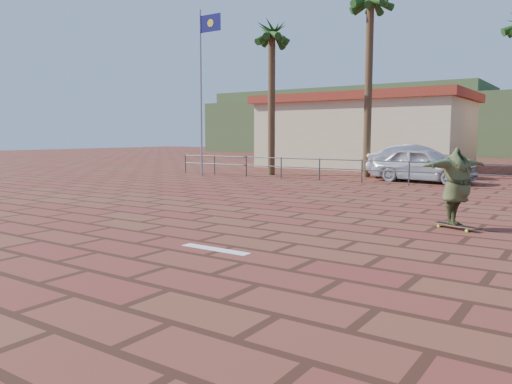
# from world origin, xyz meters

# --- Properties ---
(ground) EXTENTS (120.00, 120.00, 0.00)m
(ground) POSITION_xyz_m (0.00, 0.00, 0.00)
(ground) COLOR brown
(ground) RESTS_ON ground
(paint_stripe) EXTENTS (1.40, 0.22, 0.01)m
(paint_stripe) POSITION_xyz_m (0.70, -1.20, 0.00)
(paint_stripe) COLOR white
(paint_stripe) RESTS_ON ground
(guardrail) EXTENTS (24.06, 0.06, 1.00)m
(guardrail) POSITION_xyz_m (0.00, 12.00, 0.68)
(guardrail) COLOR #47494F
(guardrail) RESTS_ON ground
(flagpole) EXTENTS (1.30, 0.10, 8.00)m
(flagpole) POSITION_xyz_m (-9.87, 11.00, 4.64)
(flagpole) COLOR gray
(flagpole) RESTS_ON ground
(palm_far_left) EXTENTS (2.40, 2.40, 8.25)m
(palm_far_left) POSITION_xyz_m (-7.50, 13.50, 6.83)
(palm_far_left) COLOR brown
(palm_far_left) RESTS_ON ground
(palm_left) EXTENTS (2.40, 2.40, 9.45)m
(palm_left) POSITION_xyz_m (-3.00, 15.00, 7.95)
(palm_left) COLOR brown
(palm_left) RESTS_ON ground
(building_west) EXTENTS (12.60, 7.60, 4.50)m
(building_west) POSITION_xyz_m (-6.00, 22.00, 2.28)
(building_west) COLOR beige
(building_west) RESTS_ON ground
(hill_back) EXTENTS (35.00, 14.00, 8.00)m
(hill_back) POSITION_xyz_m (-22.00, 56.00, 4.00)
(hill_back) COLOR #384C28
(hill_back) RESTS_ON ground
(longboard) EXTENTS (0.99, 0.56, 0.10)m
(longboard) POSITION_xyz_m (3.74, 3.19, 0.08)
(longboard) COLOR olive
(longboard) RESTS_ON ground
(skateboarder) EXTENTS (1.26, 2.09, 1.65)m
(skateboarder) POSITION_xyz_m (3.74, 3.19, 0.92)
(skateboarder) COLOR #414A28
(skateboarder) RESTS_ON longboard
(car_silver) EXTENTS (4.53, 2.29, 1.48)m
(car_silver) POSITION_xyz_m (0.07, 13.75, 0.74)
(car_silver) COLOR #B2B3B9
(car_silver) RESTS_ON ground
(car_white) EXTENTS (5.08, 3.40, 1.58)m
(car_white) POSITION_xyz_m (-0.77, 15.83, 0.79)
(car_white) COLOR silver
(car_white) RESTS_ON ground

